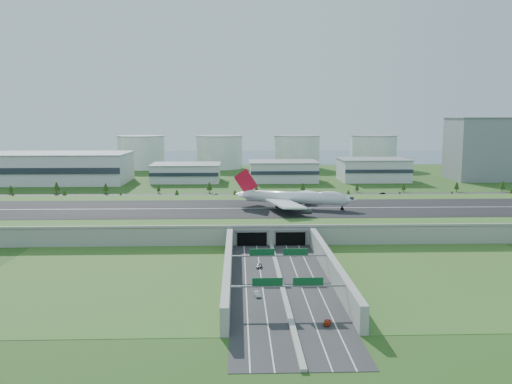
{
  "coord_description": "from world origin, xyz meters",
  "views": [
    {
      "loc": [
        -14.45,
        -283.5,
        56.86
      ],
      "look_at": [
        -3.91,
        35.0,
        12.05
      ],
      "focal_mm": 38.0,
      "sensor_mm": 36.0,
      "label": 1
    }
  ],
  "objects_px": {
    "car_7": "(215,194)",
    "car_1": "(257,294)",
    "boeing_747": "(295,197)",
    "car_3": "(327,322)",
    "car_6": "(489,197)",
    "car_4": "(87,198)",
    "car_0": "(259,265)",
    "car_2": "(294,253)",
    "fuel_tank_a": "(141,152)",
    "office_tower": "(477,149)",
    "car_5": "(382,193)"
  },
  "relations": [
    {
      "from": "boeing_747",
      "to": "car_2",
      "type": "height_order",
      "value": "boeing_747"
    },
    {
      "from": "boeing_747",
      "to": "car_2",
      "type": "bearing_deg",
      "value": -78.29
    },
    {
      "from": "car_6",
      "to": "car_7",
      "type": "height_order",
      "value": "car_7"
    },
    {
      "from": "car_0",
      "to": "car_7",
      "type": "height_order",
      "value": "car_0"
    },
    {
      "from": "car_5",
      "to": "office_tower",
      "type": "bearing_deg",
      "value": 119.05
    },
    {
      "from": "car_3",
      "to": "car_0",
      "type": "bearing_deg",
      "value": -57.6
    },
    {
      "from": "boeing_747",
      "to": "car_6",
      "type": "bearing_deg",
      "value": 48.02
    },
    {
      "from": "fuel_tank_a",
      "to": "car_7",
      "type": "relative_size",
      "value": 10.94
    },
    {
      "from": "car_3",
      "to": "car_4",
      "type": "distance_m",
      "value": 264.44
    },
    {
      "from": "car_6",
      "to": "car_3",
      "type": "bearing_deg",
      "value": 131.76
    },
    {
      "from": "car_0",
      "to": "office_tower",
      "type": "bearing_deg",
      "value": 60.17
    },
    {
      "from": "boeing_747",
      "to": "car_3",
      "type": "relative_size",
      "value": 14.26
    },
    {
      "from": "car_7",
      "to": "car_6",
      "type": "bearing_deg",
      "value": 64.54
    },
    {
      "from": "car_3",
      "to": "car_7",
      "type": "relative_size",
      "value": 1.0
    },
    {
      "from": "office_tower",
      "to": "fuel_tank_a",
      "type": "height_order",
      "value": "office_tower"
    },
    {
      "from": "car_7",
      "to": "car_3",
      "type": "bearing_deg",
      "value": -10.19
    },
    {
      "from": "car_1",
      "to": "car_6",
      "type": "distance_m",
      "value": 265.48
    },
    {
      "from": "car_2",
      "to": "car_4",
      "type": "relative_size",
      "value": 1.07
    },
    {
      "from": "car_0",
      "to": "car_3",
      "type": "bearing_deg",
      "value": -67.18
    },
    {
      "from": "car_5",
      "to": "car_6",
      "type": "bearing_deg",
      "value": 64.72
    },
    {
      "from": "car_3",
      "to": "car_7",
      "type": "distance_m",
      "value": 250.96
    },
    {
      "from": "fuel_tank_a",
      "to": "car_3",
      "type": "distance_m",
      "value": 470.58
    },
    {
      "from": "car_0",
      "to": "car_1",
      "type": "xyz_separation_m",
      "value": [
        -1.91,
        -32.81,
        -0.04
      ]
    },
    {
      "from": "car_4",
      "to": "car_5",
      "type": "xyz_separation_m",
      "value": [
        209.89,
        15.63,
        -0.14
      ]
    },
    {
      "from": "car_7",
      "to": "car_1",
      "type": "bearing_deg",
      "value": -13.83
    },
    {
      "from": "office_tower",
      "to": "car_2",
      "type": "distance_m",
      "value": 324.74
    },
    {
      "from": "car_1",
      "to": "car_7",
      "type": "bearing_deg",
      "value": 85.87
    },
    {
      "from": "car_1",
      "to": "car_2",
      "type": "height_order",
      "value": "car_1"
    },
    {
      "from": "car_0",
      "to": "car_3",
      "type": "xyz_separation_m",
      "value": [
        16.57,
        -56.99,
        -0.12
      ]
    },
    {
      "from": "car_2",
      "to": "car_3",
      "type": "xyz_separation_m",
      "value": [
        1.29,
        -76.04,
        -0.07
      ]
    },
    {
      "from": "fuel_tank_a",
      "to": "car_1",
      "type": "height_order",
      "value": "fuel_tank_a"
    },
    {
      "from": "car_0",
      "to": "car_2",
      "type": "distance_m",
      "value": 24.42
    },
    {
      "from": "car_4",
      "to": "car_6",
      "type": "xyz_separation_m",
      "value": [
        280.58,
        -2.89,
        -0.18
      ]
    },
    {
      "from": "car_0",
      "to": "car_7",
      "type": "distance_m",
      "value": 192.14
    },
    {
      "from": "office_tower",
      "to": "car_3",
      "type": "bearing_deg",
      "value": -119.43
    },
    {
      "from": "boeing_747",
      "to": "car_1",
      "type": "height_order",
      "value": "boeing_747"
    },
    {
      "from": "fuel_tank_a",
      "to": "car_0",
      "type": "height_order",
      "value": "fuel_tank_a"
    },
    {
      "from": "car_4",
      "to": "car_7",
      "type": "height_order",
      "value": "car_4"
    },
    {
      "from": "car_4",
      "to": "car_6",
      "type": "relative_size",
      "value": 1.04
    },
    {
      "from": "fuel_tank_a",
      "to": "car_1",
      "type": "bearing_deg",
      "value": -75.41
    },
    {
      "from": "car_7",
      "to": "boeing_747",
      "type": "bearing_deg",
      "value": 4.57
    },
    {
      "from": "office_tower",
      "to": "car_0",
      "type": "xyz_separation_m",
      "value": [
        -206.71,
        -280.01,
        -26.6
      ]
    },
    {
      "from": "car_1",
      "to": "car_6",
      "type": "bearing_deg",
      "value": 40.16
    },
    {
      "from": "boeing_747",
      "to": "car_7",
      "type": "xyz_separation_m",
      "value": [
        -47.16,
        104.69,
        -13.11
      ]
    },
    {
      "from": "fuel_tank_a",
      "to": "car_2",
      "type": "xyz_separation_m",
      "value": [
        128.56,
        -375.96,
        -16.65
      ]
    },
    {
      "from": "car_3",
      "to": "car_4",
      "type": "bearing_deg",
      "value": -44.63
    },
    {
      "from": "office_tower",
      "to": "fuel_tank_a",
      "type": "distance_m",
      "value": 340.18
    },
    {
      "from": "fuel_tank_a",
      "to": "car_2",
      "type": "distance_m",
      "value": 397.68
    },
    {
      "from": "car_1",
      "to": "car_2",
      "type": "xyz_separation_m",
      "value": [
        17.19,
        51.86,
        -0.01
      ]
    },
    {
      "from": "office_tower",
      "to": "car_1",
      "type": "xyz_separation_m",
      "value": [
        -208.63,
        -312.81,
        -26.64
      ]
    }
  ]
}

